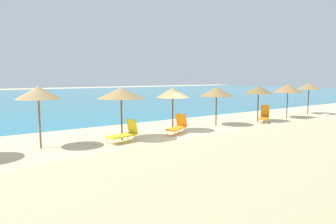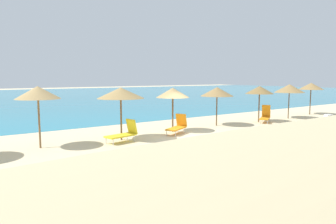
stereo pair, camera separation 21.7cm
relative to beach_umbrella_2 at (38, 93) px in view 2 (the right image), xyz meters
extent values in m
plane|color=beige|center=(7.08, -1.86, -2.46)|extent=(160.00, 160.00, 0.00)
cube|color=teal|center=(7.08, 36.80, -2.46)|extent=(160.00, 65.36, 0.01)
ellipsoid|color=#C9B586|center=(3.09, -10.24, -1.56)|extent=(43.49, 9.12, 1.79)
cylinder|color=brown|center=(0.00, 0.00, -1.29)|extent=(0.08, 0.08, 2.34)
cone|color=tan|center=(0.00, 0.00, 0.01)|extent=(1.93, 1.93, 0.56)
cylinder|color=brown|center=(3.76, -0.45, -1.34)|extent=(0.09, 0.09, 2.24)
cone|color=#9E7F4C|center=(3.76, -0.45, -0.10)|extent=(2.34, 2.34, 0.54)
cylinder|color=brown|center=(7.19, -0.07, -1.39)|extent=(0.09, 0.09, 2.13)
cone|color=tan|center=(7.19, -0.07, -0.20)|extent=(1.90, 1.90, 0.56)
cylinder|color=brown|center=(10.84, 0.13, -1.43)|extent=(0.08, 0.08, 2.07)
cone|color=olive|center=(10.84, 0.13, -0.25)|extent=(2.12, 2.12, 0.58)
cylinder|color=brown|center=(14.35, -0.41, -1.39)|extent=(0.08, 0.08, 2.13)
cone|color=olive|center=(14.35, -0.41, -0.21)|extent=(1.93, 1.93, 0.54)
cylinder|color=brown|center=(17.70, -0.49, -1.40)|extent=(0.07, 0.07, 2.12)
cone|color=olive|center=(17.70, -0.49, -0.17)|extent=(2.20, 2.20, 0.62)
cylinder|color=brown|center=(21.38, -0.05, -1.33)|extent=(0.08, 0.08, 2.25)
cone|color=olive|center=(21.38, -0.05, -0.08)|extent=(2.00, 2.00, 0.55)
cube|color=orange|center=(6.90, -0.81, -2.13)|extent=(1.57, 1.23, 0.07)
cube|color=orange|center=(7.50, -0.48, -1.76)|extent=(0.52, 0.67, 0.74)
cylinder|color=silver|center=(6.23, -0.86, -2.31)|extent=(0.04, 0.04, 0.29)
cylinder|color=silver|center=(6.48, -1.33, -2.31)|extent=(0.04, 0.04, 0.29)
cylinder|color=silver|center=(7.32, -0.28, -2.31)|extent=(0.04, 0.04, 0.29)
cylinder|color=silver|center=(7.57, -0.75, -2.31)|extent=(0.04, 0.04, 0.29)
cube|color=yellow|center=(3.42, -1.03, -2.12)|extent=(1.59, 0.94, 0.07)
cube|color=yellow|center=(4.11, -0.89, -1.75)|extent=(0.35, 0.69, 0.74)
cylinder|color=silver|center=(2.75, -0.87, -2.31)|extent=(0.04, 0.04, 0.30)
cylinder|color=silver|center=(2.86, -1.43, -2.31)|extent=(0.04, 0.04, 0.30)
cylinder|color=silver|center=(3.98, -0.62, -2.31)|extent=(0.04, 0.04, 0.30)
cylinder|color=silver|center=(4.10, -1.18, -2.31)|extent=(0.04, 0.04, 0.30)
cube|color=orange|center=(14.43, -0.87, -2.16)|extent=(1.47, 1.19, 0.07)
cube|color=orange|center=(14.98, -0.54, -1.71)|extent=(0.48, 0.60, 0.88)
cylinder|color=silver|center=(13.80, -0.96, -2.33)|extent=(0.04, 0.04, 0.27)
cylinder|color=silver|center=(14.05, -1.38, -2.33)|extent=(0.04, 0.04, 0.27)
cylinder|color=silver|center=(14.80, -0.36, -2.33)|extent=(0.04, 0.04, 0.27)
cylinder|color=silver|center=(15.05, -0.78, -2.33)|extent=(0.04, 0.04, 0.27)
cube|color=white|center=(20.04, -2.30, -2.29)|extent=(0.56, 0.48, 0.34)
camera|label=1|loc=(-3.08, -14.05, 0.69)|focal=32.64mm
camera|label=2|loc=(-2.91, -14.18, 0.69)|focal=32.64mm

